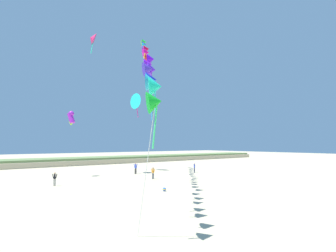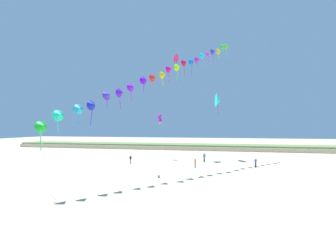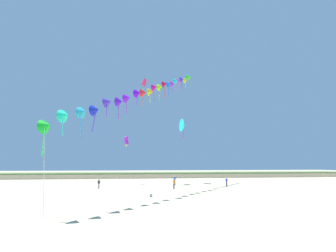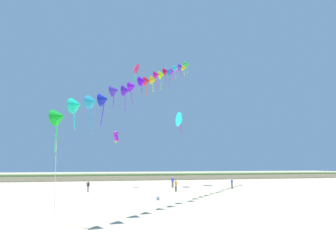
# 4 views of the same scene
# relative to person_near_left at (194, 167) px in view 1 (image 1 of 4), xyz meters

# --- Properties ---
(ground_plane) EXTENTS (240.00, 240.00, 0.00)m
(ground_plane) POSITION_rel_person_near_left_xyz_m (-10.74, -16.43, -0.90)
(ground_plane) COLOR beige
(dune_ridge) EXTENTS (120.00, 9.77, 1.51)m
(dune_ridge) POSITION_rel_person_near_left_xyz_m (-10.74, 29.50, -0.15)
(dune_ridge) COLOR #BFAE8B
(dune_ridge) RESTS_ON ground
(person_near_left) EXTENTS (0.53, 0.30, 1.56)m
(person_near_left) POSITION_rel_person_near_left_xyz_m (0.00, 0.00, 0.00)
(person_near_left) COLOR #282D4C
(person_near_left) RESTS_ON ground
(person_near_right) EXTENTS (0.61, 0.27, 1.76)m
(person_near_right) POSITION_rel_person_near_left_xyz_m (-8.56, 4.25, 0.12)
(person_near_right) COLOR black
(person_near_right) RESTS_ON ground
(person_mid_center) EXTENTS (0.54, 0.21, 1.53)m
(person_mid_center) POSITION_rel_person_near_left_xyz_m (-21.68, -0.39, -0.02)
(person_mid_center) COLOR gray
(person_mid_center) RESTS_ON ground
(person_far_left) EXTENTS (0.41, 0.48, 1.59)m
(person_far_left) POSITION_rel_person_near_left_xyz_m (-9.73, -2.35, 0.02)
(person_far_left) COLOR #474C56
(person_far_left) RESTS_ON ground
(kite_banner_string) EXTENTS (19.54, 32.19, 24.33)m
(kite_banner_string) POSITION_rel_person_near_left_xyz_m (-13.16, -5.90, 14.38)
(kite_banner_string) COLOR #11C225
(large_kite_low_lead) EXTENTS (1.30, 1.39, 2.15)m
(large_kite_low_lead) POSITION_rel_person_near_left_xyz_m (-17.91, 6.62, 7.54)
(large_kite_low_lead) COLOR purple
(large_kite_mid_trail) EXTENTS (1.82, 2.23, 3.40)m
(large_kite_mid_trail) POSITION_rel_person_near_left_xyz_m (-14.80, 7.28, 20.24)
(large_kite_mid_trail) COLOR #ED2561
(large_kite_high_solo) EXTENTS (1.52, 2.92, 4.28)m
(large_kite_high_solo) POSITION_rel_person_near_left_xyz_m (-5.90, 8.38, 11.31)
(large_kite_high_solo) COLOR #23EADF
(beach_ball) EXTENTS (0.36, 0.36, 0.36)m
(beach_ball) POSITION_rel_person_near_left_xyz_m (-13.85, -10.44, -0.72)
(beach_ball) COLOR blue
(beach_ball) RESTS_ON ground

